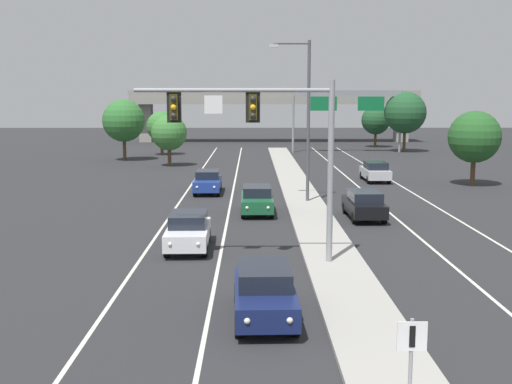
{
  "coord_description": "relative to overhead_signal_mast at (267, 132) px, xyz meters",
  "views": [
    {
      "loc": [
        -3.37,
        -9.29,
        6.69
      ],
      "look_at": [
        -3.2,
        13.9,
        3.2
      ],
      "focal_mm": 44.38,
      "sensor_mm": 36.0,
      "label": 1
    }
  ],
  "objects": [
    {
      "name": "median_sign_post",
      "position": [
        2.56,
        -12.78,
        -3.77
      ],
      "size": [
        0.6,
        0.1,
        2.2
      ],
      "color": "gray",
      "rests_on": "median_island"
    },
    {
      "name": "car_oncoming_green",
      "position": [
        -0.31,
        11.39,
        -4.53
      ],
      "size": [
        1.85,
        4.48,
        1.58
      ],
      "color": "#195633",
      "rests_on": "ground"
    },
    {
      "name": "highway_sign_gantry",
      "position": [
        10.94,
        52.18,
        0.81
      ],
      "size": [
        13.28,
        0.42,
        7.5
      ],
      "color": "gray",
      "rests_on": "ground"
    },
    {
      "name": "edge_stripe_right",
      "position": [
        10.74,
        9.56,
        -5.35
      ],
      "size": [
        0.14,
        100.0,
        0.01
      ],
      "primitive_type": "cube",
      "color": "silver",
      "rests_on": "ground"
    },
    {
      "name": "tree_far_left_a",
      "position": [
        -14.11,
        42.36,
        -1.14
      ],
      "size": [
        4.46,
        4.46,
        6.45
      ],
      "color": "#4C3823",
      "rests_on": "ground"
    },
    {
      "name": "edge_stripe_left",
      "position": [
        -5.26,
        9.56,
        -5.35
      ],
      "size": [
        0.14,
        100.0,
        0.01
      ],
      "primitive_type": "cube",
      "color": "silver",
      "rests_on": "ground"
    },
    {
      "name": "tree_far_right_b",
      "position": [
        16.0,
        60.04,
        -1.73
      ],
      "size": [
        3.84,
        3.84,
        5.55
      ],
      "color": "#4C3823",
      "rests_on": "ground"
    },
    {
      "name": "overhead_signal_mast",
      "position": [
        0.0,
        0.0,
        0.0
      ],
      "size": [
        7.77,
        0.44,
        7.2
      ],
      "color": "gray",
      "rests_on": "median_island"
    },
    {
      "name": "overpass_bridge",
      "position": [
        2.74,
        70.69,
        0.43
      ],
      "size": [
        42.4,
        6.4,
        7.65
      ],
      "color": "gray",
      "rests_on": "ground"
    },
    {
      "name": "car_receding_black",
      "position": [
        5.61,
        9.7,
        -4.53
      ],
      "size": [
        1.88,
        4.49,
        1.58
      ],
      "color": "black",
      "rests_on": "ground"
    },
    {
      "name": "tree_far_left_c",
      "position": [
        -8.62,
        36.75,
        -2.09
      ],
      "size": [
        3.46,
        3.46,
        5.01
      ],
      "color": "#4C3823",
      "rests_on": "ground"
    },
    {
      "name": "car_oncoming_blue",
      "position": [
        -3.7,
        19.34,
        -4.53
      ],
      "size": [
        1.85,
        4.48,
        1.58
      ],
      "color": "navy",
      "rests_on": "ground"
    },
    {
      "name": "lane_stripe_receding_center",
      "position": [
        7.44,
        9.56,
        -5.35
      ],
      "size": [
        0.14,
        100.0,
        0.01
      ],
      "primitive_type": "cube",
      "color": "silver",
      "rests_on": "ground"
    },
    {
      "name": "tree_far_right_a",
      "position": [
        18.11,
        52.62,
        -0.55
      ],
      "size": [
        5.08,
        5.08,
        7.35
      ],
      "color": "#4C3823",
      "rests_on": "ground"
    },
    {
      "name": "car_receding_silver",
      "position": [
        9.28,
        25.42,
        -4.53
      ],
      "size": [
        1.83,
        4.48,
        1.58
      ],
      "color": "#B7B7BC",
      "rests_on": "ground"
    },
    {
      "name": "car_oncoming_navy",
      "position": [
        -0.24,
        -6.15,
        -4.53
      ],
      "size": [
        1.93,
        4.51,
        1.58
      ],
      "color": "#141E4C",
      "rests_on": "ground"
    },
    {
      "name": "tree_far_left_b",
      "position": [
        -11.04,
        48.8,
        -2.06
      ],
      "size": [
        3.5,
        3.5,
        5.06
      ],
      "color": "#4C3823",
      "rests_on": "ground"
    },
    {
      "name": "car_oncoming_white",
      "position": [
        -3.44,
        2.8,
        -4.53
      ],
      "size": [
        1.89,
        4.5,
        1.58
      ],
      "color": "silver",
      "rests_on": "ground"
    },
    {
      "name": "street_lamp_median",
      "position": [
        2.72,
        15.02,
        0.44
      ],
      "size": [
        2.58,
        0.28,
        10.0
      ],
      "color": "#4C4C51",
      "rests_on": "median_island"
    },
    {
      "name": "lane_stripe_oncoming_center",
      "position": [
        -1.96,
        9.56,
        -5.35
      ],
      "size": [
        0.14,
        100.0,
        0.01
      ],
      "primitive_type": "cube",
      "color": "silver",
      "rests_on": "ground"
    },
    {
      "name": "median_island",
      "position": [
        2.74,
        2.56,
        -5.28
      ],
      "size": [
        2.4,
        110.0,
        0.15
      ],
      "primitive_type": "cube",
      "color": "#9E9B93",
      "rests_on": "ground"
    },
    {
      "name": "tree_far_right_c",
      "position": [
        16.2,
        22.84,
        -1.65
      ],
      "size": [
        3.92,
        3.92,
        5.68
      ],
      "color": "#4C3823",
      "rests_on": "ground"
    }
  ]
}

